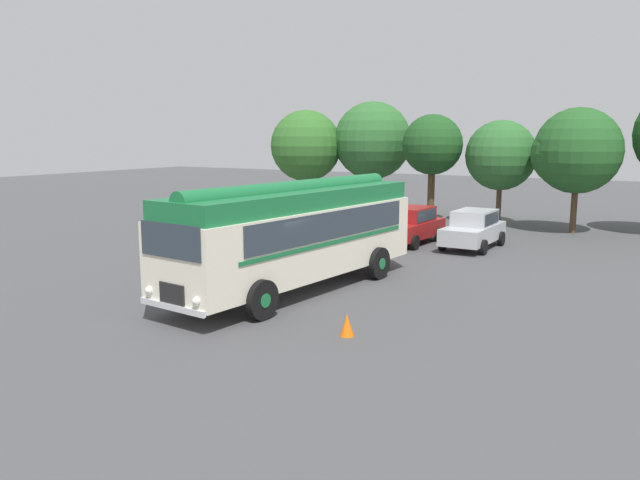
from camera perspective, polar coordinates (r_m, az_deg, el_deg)
The scene contains 11 objects.
ground_plane at distance 19.16m, azimuth -3.91°, elevation -5.19°, with size 120.00×120.00×0.00m, color #474749.
vintage_bus at distance 19.56m, azimuth -2.25°, elevation 0.80°, with size 3.59×10.31×3.49m.
car_near_left at distance 28.58m, azimuth 8.25°, elevation 1.35°, with size 2.15×4.29×1.66m.
car_mid_left at distance 27.96m, azimuth 13.85°, elevation 0.99°, with size 2.03×4.23×1.66m.
box_van at distance 30.28m, azimuth 3.44°, elevation 2.87°, with size 2.57×5.86×2.50m.
tree_far_left at distance 39.22m, azimuth -1.31°, elevation 8.57°, with size 4.41×4.41×6.45m.
tree_left_of_centre at distance 38.89m, azimuth 4.87°, elevation 8.99°, with size 4.75×4.75×6.94m.
tree_centre at distance 36.07m, azimuth 10.13°, elevation 8.48°, with size 3.39×3.39×6.06m.
tree_right_of_centre at distance 35.78m, azimuth 16.25°, elevation 7.58°, with size 3.83×3.83×5.72m.
tree_far_right at distance 33.68m, azimuth 22.18°, elevation 7.49°, with size 4.33×4.26×6.26m.
traffic_cone at distance 15.42m, azimuth 2.48°, elevation -7.78°, with size 0.36×0.36×0.55m, color orange.
Camera 1 is at (10.51, -15.27, 4.85)m, focal length 35.00 mm.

